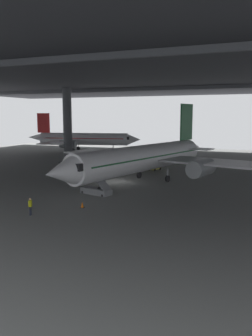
% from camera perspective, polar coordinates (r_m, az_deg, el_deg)
% --- Properties ---
extents(ground_plane, '(110.00, 110.00, 0.00)m').
position_cam_1_polar(ground_plane, '(47.74, -1.73, -2.27)').
color(ground_plane, slate).
extents(hangar_structure, '(121.00, 99.00, 16.39)m').
position_cam_1_polar(hangar_structure, '(60.21, 3.47, 15.00)').
color(hangar_structure, '#4C4F54').
rests_on(hangar_structure, ground_plane).
extents(airplane_main, '(33.53, 34.03, 10.89)m').
position_cam_1_polar(airplane_main, '(47.11, 3.25, 1.69)').
color(airplane_main, white).
rests_on(airplane_main, ground_plane).
extents(boarding_stairs, '(4.30, 2.42, 4.54)m').
position_cam_1_polar(boarding_stairs, '(40.33, -4.98, -3.27)').
color(boarding_stairs, slate).
rests_on(boarding_stairs, ground_plane).
extents(crew_worker_near_nose, '(0.31, 0.53, 1.62)m').
position_cam_1_polar(crew_worker_near_nose, '(32.78, -15.48, -5.95)').
color(crew_worker_near_nose, '#232838').
rests_on(crew_worker_near_nose, ground_plane).
extents(crew_worker_by_stairs, '(0.55, 0.25, 1.72)m').
position_cam_1_polar(crew_worker_by_stairs, '(43.88, -4.06, -1.94)').
color(crew_worker_by_stairs, '#232838').
rests_on(crew_worker_by_stairs, ground_plane).
extents(airplane_distant, '(30.01, 29.37, 9.72)m').
position_cam_1_polar(airplane_distant, '(90.35, -7.31, 4.76)').
color(airplane_distant, white).
rests_on(airplane_distant, ground_plane).
extents(traffic_cone_orange, '(0.36, 0.36, 0.60)m').
position_cam_1_polar(traffic_cone_orange, '(34.56, -7.22, -6.04)').
color(traffic_cone_orange, black).
rests_on(traffic_cone_orange, ground_plane).
extents(baggage_tug, '(1.84, 2.46, 0.90)m').
position_cam_1_polar(baggage_tug, '(57.85, 4.73, 0.13)').
color(baggage_tug, yellow).
rests_on(baggage_tug, ground_plane).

